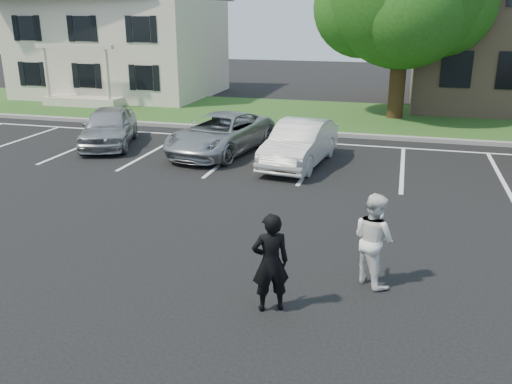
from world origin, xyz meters
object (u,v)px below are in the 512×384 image
man_black_suit (270,263)px  man_white_shirt (374,239)px  car_silver_west (109,127)px  house (122,26)px  car_white_sedan (300,143)px  car_silver_minivan (220,134)px

man_black_suit → man_white_shirt: 2.05m
car_silver_west → man_white_shirt: bearing=-58.8°
house → car_silver_west: 13.23m
house → man_black_suit: 25.43m
car_white_sedan → car_silver_west: bearing=-179.2°
man_white_shirt → man_black_suit: bearing=85.4°
house → car_silver_west: house is taller
car_silver_west → car_silver_minivan: bearing=-18.5°
man_white_shirt → car_white_sedan: size_ratio=0.40×
man_white_shirt → car_white_sedan: bearing=-26.3°
car_silver_west → car_white_sedan: (7.10, -0.74, -0.01)m
man_black_suit → car_white_sedan: man_black_suit is taller
house → car_silver_minivan: house is taller
house → man_black_suit: (13.83, -21.14, -2.99)m
house → car_silver_minivan: bearing=-49.9°
car_silver_west → car_white_sedan: car_silver_west is taller
man_white_shirt → car_silver_west: size_ratio=0.41×
man_white_shirt → car_white_sedan: (-2.73, 7.42, -0.16)m
man_white_shirt → car_silver_minivan: 9.95m
car_white_sedan → car_silver_minivan: bearing=171.4°
man_white_shirt → house: bearing=-8.6°
man_black_suit → car_silver_west: 12.64m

